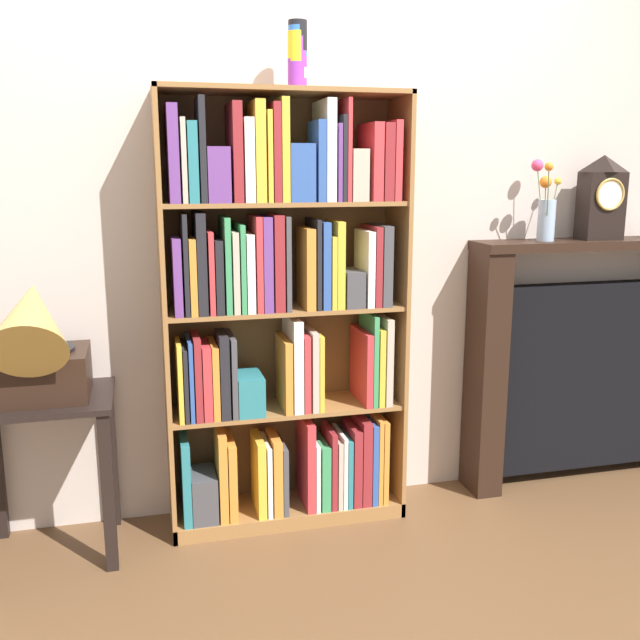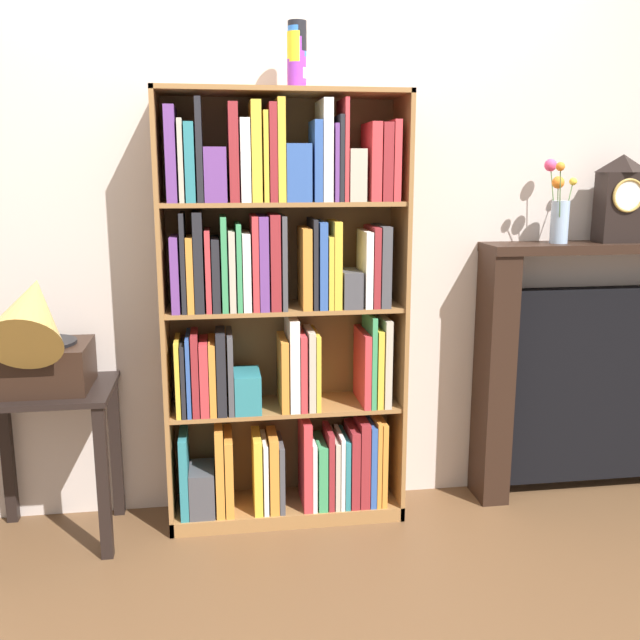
{
  "view_description": "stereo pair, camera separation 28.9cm",
  "coord_description": "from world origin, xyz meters",
  "px_view_note": "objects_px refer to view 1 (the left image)",
  "views": [
    {
      "loc": [
        -0.55,
        -2.64,
        1.46
      ],
      "look_at": [
        0.15,
        0.1,
        0.85
      ],
      "focal_mm": 39.67,
      "sensor_mm": 36.0,
      "label": 1
    },
    {
      "loc": [
        -0.27,
        -2.7,
        1.46
      ],
      "look_at": [
        0.15,
        0.1,
        0.85
      ],
      "focal_mm": 39.67,
      "sensor_mm": 36.0,
      "label": 2
    }
  ],
  "objects_px": {
    "cup_stack": "(297,55)",
    "flower_vase": "(546,208)",
    "mantel_clock": "(602,197)",
    "side_table_left": "(47,440)",
    "bookshelf": "(283,322)",
    "fireplace_mantel": "(587,364)",
    "gramophone": "(35,344)"
  },
  "relations": [
    {
      "from": "bookshelf",
      "to": "gramophone",
      "type": "relative_size",
      "value": 3.31
    },
    {
      "from": "cup_stack",
      "to": "flower_vase",
      "type": "relative_size",
      "value": 0.7
    },
    {
      "from": "bookshelf",
      "to": "fireplace_mantel",
      "type": "relative_size",
      "value": 1.47
    },
    {
      "from": "fireplace_mantel",
      "to": "mantel_clock",
      "type": "bearing_deg",
      "value": -115.26
    },
    {
      "from": "bookshelf",
      "to": "fireplace_mantel",
      "type": "bearing_deg",
      "value": 2.35
    },
    {
      "from": "side_table_left",
      "to": "fireplace_mantel",
      "type": "relative_size",
      "value": 0.53
    },
    {
      "from": "mantel_clock",
      "to": "flower_vase",
      "type": "bearing_deg",
      "value": 179.86
    },
    {
      "from": "side_table_left",
      "to": "bookshelf",
      "type": "bearing_deg",
      "value": 3.64
    },
    {
      "from": "side_table_left",
      "to": "fireplace_mantel",
      "type": "height_order",
      "value": "fireplace_mantel"
    },
    {
      "from": "cup_stack",
      "to": "fireplace_mantel",
      "type": "bearing_deg",
      "value": 2.36
    },
    {
      "from": "bookshelf",
      "to": "gramophone",
      "type": "xyz_separation_m",
      "value": [
        -0.92,
        -0.13,
        -0.0
      ]
    },
    {
      "from": "bookshelf",
      "to": "flower_vase",
      "type": "xyz_separation_m",
      "value": [
        1.18,
        0.04,
        0.43
      ]
    },
    {
      "from": "mantel_clock",
      "to": "flower_vase",
      "type": "height_order",
      "value": "mantel_clock"
    },
    {
      "from": "flower_vase",
      "to": "side_table_left",
      "type": "bearing_deg",
      "value": -177.34
    },
    {
      "from": "bookshelf",
      "to": "mantel_clock",
      "type": "height_order",
      "value": "bookshelf"
    },
    {
      "from": "gramophone",
      "to": "mantel_clock",
      "type": "distance_m",
      "value": 2.43
    },
    {
      "from": "fireplace_mantel",
      "to": "flower_vase",
      "type": "xyz_separation_m",
      "value": [
        -0.29,
        -0.02,
        0.73
      ]
    },
    {
      "from": "side_table_left",
      "to": "gramophone",
      "type": "height_order",
      "value": "gramophone"
    },
    {
      "from": "gramophone",
      "to": "cup_stack",
      "type": "bearing_deg",
      "value": 7.57
    },
    {
      "from": "bookshelf",
      "to": "fireplace_mantel",
      "type": "xyz_separation_m",
      "value": [
        1.47,
        0.06,
        -0.29
      ]
    },
    {
      "from": "mantel_clock",
      "to": "side_table_left",
      "type": "bearing_deg",
      "value": -177.67
    },
    {
      "from": "bookshelf",
      "to": "cup_stack",
      "type": "relative_size",
      "value": 7.13
    },
    {
      "from": "gramophone",
      "to": "mantel_clock",
      "type": "xyz_separation_m",
      "value": [
        2.38,
        0.17,
        0.48
      ]
    },
    {
      "from": "side_table_left",
      "to": "mantel_clock",
      "type": "height_order",
      "value": "mantel_clock"
    },
    {
      "from": "side_table_left",
      "to": "flower_vase",
      "type": "xyz_separation_m",
      "value": [
        2.1,
        0.1,
        0.83
      ]
    },
    {
      "from": "bookshelf",
      "to": "side_table_left",
      "type": "xyz_separation_m",
      "value": [
        -0.92,
        -0.06,
        -0.4
      ]
    },
    {
      "from": "side_table_left",
      "to": "gramophone",
      "type": "distance_m",
      "value": 0.4
    },
    {
      "from": "gramophone",
      "to": "flower_vase",
      "type": "bearing_deg",
      "value": 4.56
    },
    {
      "from": "fireplace_mantel",
      "to": "side_table_left",
      "type": "bearing_deg",
      "value": -177.15
    },
    {
      "from": "bookshelf",
      "to": "gramophone",
      "type": "distance_m",
      "value": 0.93
    },
    {
      "from": "bookshelf",
      "to": "cup_stack",
      "type": "bearing_deg",
      "value": 2.19
    },
    {
      "from": "cup_stack",
      "to": "gramophone",
      "type": "bearing_deg",
      "value": -172.43
    }
  ]
}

